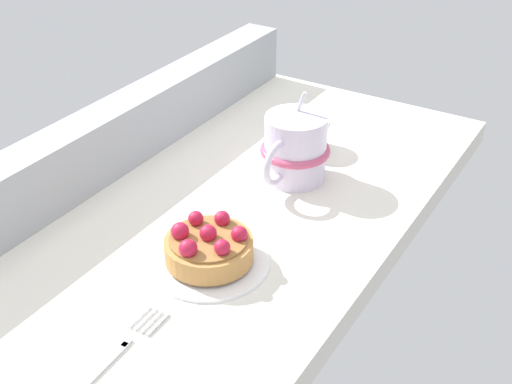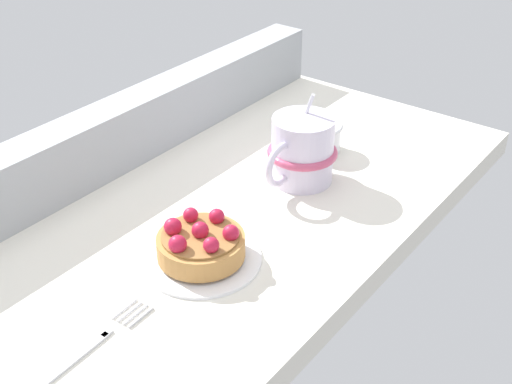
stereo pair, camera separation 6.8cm
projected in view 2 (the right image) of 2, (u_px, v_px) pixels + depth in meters
The scene contains 7 objects.
ground_plane at pixel (208, 229), 82.76cm from camera, with size 88.05×41.96×3.36cm, color silver.
window_rail_back at pixel (100, 143), 88.96cm from camera, with size 86.29×5.45×8.60cm, color #9EA3A8.
dessert_plate at pixel (202, 258), 74.59cm from camera, with size 13.21×13.21×0.76cm.
raspberry_tart at pixel (201, 243), 73.52cm from camera, with size 9.60×9.60×4.32cm.
coffee_mug at pixel (302, 151), 87.10cm from camera, with size 12.33×9.10×11.65cm.
dessert_fork at pixel (84, 351), 62.78cm from camera, with size 16.99×2.58×0.60cm.
sugar_bowl at pixel (320, 136), 95.23cm from camera, with size 6.33×6.33×4.12cm.
Camera 2 is at (-50.67, -45.59, 45.84)cm, focal length 47.95 mm.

